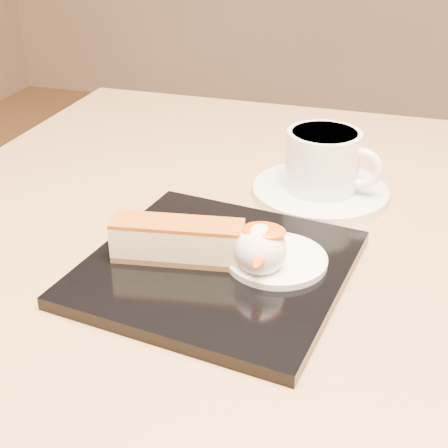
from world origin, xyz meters
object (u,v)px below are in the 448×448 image
(ice_cream_scoop, at_px, (260,249))
(coffee_cup, at_px, (324,159))
(table, at_px, (271,352))
(saucer, at_px, (320,191))
(cheesecake, at_px, (178,241))
(dessert_plate, at_px, (217,268))

(ice_cream_scoop, bearing_deg, coffee_cup, 83.05)
(coffee_cup, bearing_deg, table, -95.61)
(table, height_order, ice_cream_scoop, ice_cream_scoop)
(ice_cream_scoop, bearing_deg, table, 93.63)
(saucer, bearing_deg, cheesecake, -116.86)
(dessert_plate, bearing_deg, cheesecake, -171.87)
(cheesecake, bearing_deg, table, 45.13)
(table, height_order, cheesecake, cheesecake)
(table, distance_m, saucer, 0.19)
(dessert_plate, distance_m, coffee_cup, 0.20)
(dessert_plate, distance_m, ice_cream_scoop, 0.05)
(table, relative_size, saucer, 5.33)
(saucer, relative_size, coffee_cup, 1.41)
(saucer, height_order, coffee_cup, coffee_cup)
(cheesecake, height_order, saucer, cheesecake)
(dessert_plate, bearing_deg, table, 69.40)
(cheesecake, xyz_separation_m, ice_cream_scoop, (0.08, -0.00, 0.00))
(cheesecake, distance_m, coffee_cup, 0.21)
(coffee_cup, bearing_deg, dessert_plate, -97.29)
(dessert_plate, xyz_separation_m, coffee_cup, (0.06, 0.18, 0.04))
(dessert_plate, height_order, coffee_cup, coffee_cup)
(table, xyz_separation_m, ice_cream_scoop, (0.01, -0.10, 0.19))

